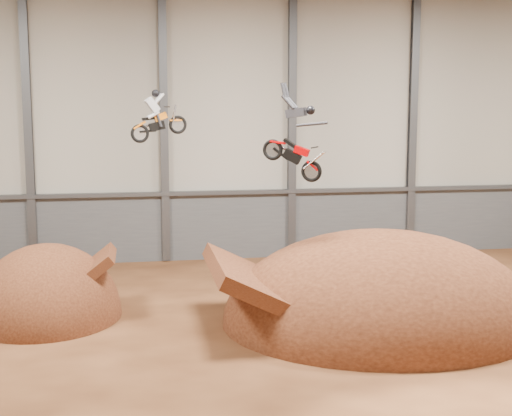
{
  "coord_description": "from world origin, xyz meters",
  "views": [
    {
      "loc": [
        -4.83,
        -21.92,
        8.11
      ],
      "look_at": [
        -0.42,
        4.0,
        4.28
      ],
      "focal_mm": 50.0,
      "sensor_mm": 36.0,
      "label": 1
    }
  ],
  "objects": [
    {
      "name": "steel_column_1",
      "position": [
        -10.0,
        14.8,
        7.0
      ],
      "size": [
        0.4,
        0.36,
        13.9
      ],
      "primitive_type": "cube",
      "color": "#47494F",
      "rests_on": "ground"
    },
    {
      "name": "floor",
      "position": [
        0.0,
        0.0,
        0.0
      ],
      "size": [
        40.0,
        40.0,
        0.0
      ],
      "primitive_type": "plane",
      "color": "#472513",
      "rests_on": "ground"
    },
    {
      "name": "steel_column_2",
      "position": [
        -3.33,
        14.8,
        7.0
      ],
      "size": [
        0.4,
        0.36,
        13.9
      ],
      "primitive_type": "cube",
      "color": "#47494F",
      "rests_on": "ground"
    },
    {
      "name": "steel_column_4",
      "position": [
        10.0,
        14.8,
        7.0
      ],
      "size": [
        0.4,
        0.36,
        13.9
      ],
      "primitive_type": "cube",
      "color": "#47494F",
      "rests_on": "ground"
    },
    {
      "name": "steel_column_3",
      "position": [
        3.33,
        14.8,
        7.0
      ],
      "size": [
        0.4,
        0.36,
        13.9
      ],
      "primitive_type": "cube",
      "color": "#47494F",
      "rests_on": "ground"
    },
    {
      "name": "landing_ramp",
      "position": [
        4.14,
        2.93,
        0.0
      ],
      "size": [
        11.91,
        10.54,
        6.87
      ],
      "primitive_type": "ellipsoid",
      "color": "#3F1D0F",
      "rests_on": "ground"
    },
    {
      "name": "lower_band_back",
      "position": [
        0.0,
        14.9,
        1.75
      ],
      "size": [
        39.8,
        0.18,
        3.5
      ],
      "primitive_type": "cube",
      "color": "#53565A",
      "rests_on": "ground"
    },
    {
      "name": "steel_rail",
      "position": [
        0.0,
        14.75,
        3.55
      ],
      "size": [
        39.8,
        0.35,
        0.2
      ],
      "primitive_type": "cube",
      "color": "#47494F",
      "rests_on": "lower_band_back"
    },
    {
      "name": "fmx_rider_b",
      "position": [
        0.61,
        3.23,
        7.14
      ],
      "size": [
        3.96,
        2.89,
        3.87
      ],
      "primitive_type": null,
      "rotation": [
        0.0,
        0.46,
        -0.54
      ],
      "color": "#CD0003"
    },
    {
      "name": "fmx_rider_a",
      "position": [
        -3.8,
        6.47,
        7.82
      ],
      "size": [
        2.77,
        1.38,
        2.48
      ],
      "primitive_type": null,
      "rotation": [
        0.0,
        -0.21,
        0.2
      ],
      "color": "orange"
    },
    {
      "name": "takeoff_ramp",
      "position": [
        -8.31,
        5.61,
        0.0
      ],
      "size": [
        5.66,
        6.53,
        5.66
      ],
      "primitive_type": "ellipsoid",
      "color": "#3F1D0F",
      "rests_on": "ground"
    },
    {
      "name": "back_wall",
      "position": [
        0.0,
        15.0,
        7.0
      ],
      "size": [
        40.0,
        0.1,
        14.0
      ],
      "primitive_type": "cube",
      "color": "#B7B1A2",
      "rests_on": "ground"
    }
  ]
}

